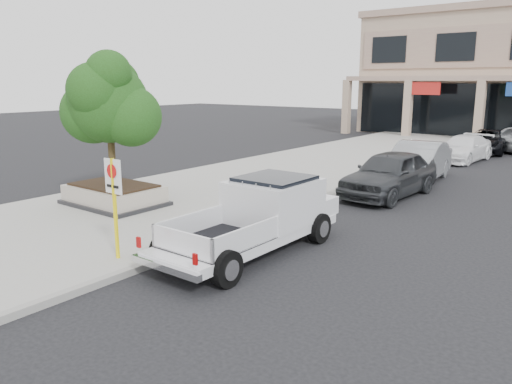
# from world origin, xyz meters

# --- Properties ---
(ground) EXTENTS (120.00, 120.00, 0.00)m
(ground) POSITION_xyz_m (0.00, 0.00, 0.00)
(ground) COLOR black
(ground) RESTS_ON ground
(sidewalk) EXTENTS (8.00, 52.00, 0.15)m
(sidewalk) POSITION_xyz_m (-5.50, 6.00, 0.07)
(sidewalk) COLOR gray
(sidewalk) RESTS_ON ground
(curb) EXTENTS (0.20, 52.00, 0.15)m
(curb) POSITION_xyz_m (-1.55, 6.00, 0.07)
(curb) COLOR gray
(curb) RESTS_ON ground
(planter) EXTENTS (3.20, 2.20, 0.68)m
(planter) POSITION_xyz_m (-6.56, 0.62, 0.48)
(planter) COLOR black
(planter) RESTS_ON sidewalk
(planter_tree) EXTENTS (2.90, 2.55, 4.00)m
(planter_tree) POSITION_xyz_m (-6.43, 0.77, 3.41)
(planter_tree) COLOR #2F2312
(planter_tree) RESTS_ON planter
(no_parking_sign) EXTENTS (0.55, 0.09, 2.30)m
(no_parking_sign) POSITION_xyz_m (-2.28, -2.51, 1.63)
(no_parking_sign) COLOR yellow
(no_parking_sign) RESTS_ON sidewalk
(hedge) EXTENTS (1.10, 0.99, 0.93)m
(hedge) POSITION_xyz_m (-2.37, 4.30, 0.62)
(hedge) COLOR #1B4413
(hedge) RESTS_ON sidewalk
(pickup_truck) EXTENTS (2.11, 5.62, 1.76)m
(pickup_truck) POSITION_xyz_m (-0.35, -0.10, 0.88)
(pickup_truck) COLOR silver
(pickup_truck) RESTS_ON ground
(curb_car_a) EXTENTS (2.25, 4.97, 1.66)m
(curb_car_a) POSITION_xyz_m (-0.19, 7.87, 0.83)
(curb_car_a) COLOR #2F3135
(curb_car_a) RESTS_ON ground
(curb_car_b) EXTENTS (2.19, 5.13, 1.65)m
(curb_car_b) POSITION_xyz_m (-0.37, 11.16, 0.82)
(curb_car_b) COLOR #94979B
(curb_car_b) RESTS_ON ground
(curb_car_c) EXTENTS (2.29, 4.74, 1.33)m
(curb_car_c) POSITION_xyz_m (-0.42, 17.97, 0.66)
(curb_car_c) COLOR white
(curb_car_c) RESTS_ON ground
(curb_car_d) EXTENTS (2.30, 4.88, 1.35)m
(curb_car_d) POSITION_xyz_m (-0.20, 22.19, 0.67)
(curb_car_d) COLOR black
(curb_car_d) RESTS_ON ground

